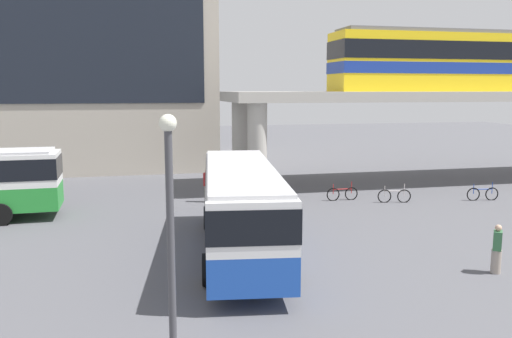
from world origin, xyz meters
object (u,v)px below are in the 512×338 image
(bus_main, at_px, (241,201))
(bicycle_red, at_px, (342,194))
(station_building, at_px, (67,46))
(bicycle_silver, at_px, (394,196))
(pedestrian_near_building, at_px, (207,186))
(pedestrian_at_kerb, at_px, (497,251))
(train, at_px, (483,61))
(bicycle_blue, at_px, (483,194))

(bus_main, height_order, bicycle_red, bus_main)
(station_building, distance_m, bus_main, 28.83)
(bicycle_silver, bearing_deg, pedestrian_near_building, 166.51)
(station_building, xyz_separation_m, bicycle_red, (16.00, -18.45, -9.00))
(station_building, height_order, bus_main, station_building)
(station_building, relative_size, bus_main, 1.96)
(station_building, height_order, bicycle_silver, station_building)
(bicycle_silver, bearing_deg, bus_main, -144.84)
(bus_main, relative_size, pedestrian_at_kerb, 6.89)
(bus_main, bearing_deg, bicycle_silver, 35.16)
(pedestrian_near_building, bearing_deg, train, 9.89)
(station_building, height_order, train, station_building)
(pedestrian_near_building, distance_m, pedestrian_at_kerb, 15.24)
(train, xyz_separation_m, pedestrian_at_kerb, (-10.84, -16.35, -7.06))
(bicycle_red, bearing_deg, pedestrian_near_building, 170.78)
(bicycle_red, height_order, pedestrian_near_building, pedestrian_near_building)
(station_building, bearing_deg, pedestrian_at_kerb, -61.42)
(bicycle_silver, xyz_separation_m, bicycle_blue, (4.96, -0.56, 0.00))
(bicycle_red, distance_m, pedestrian_at_kerb, 11.95)
(pedestrian_near_building, xyz_separation_m, pedestrian_at_kerb, (7.78, -13.10, -0.10))
(bicycle_silver, distance_m, bicycle_blue, 4.99)
(station_building, relative_size, pedestrian_near_building, 12.09)
(train, bearing_deg, bicycle_blue, -122.63)
(train, height_order, pedestrian_near_building, train)
(bicycle_blue, bearing_deg, bicycle_red, 166.99)
(pedestrian_near_building, height_order, pedestrian_at_kerb, pedestrian_near_building)
(train, distance_m, pedestrian_near_building, 20.14)
(bus_main, distance_m, bicycle_blue, 16.04)
(station_building, distance_m, pedestrian_near_building, 21.15)
(pedestrian_near_building, bearing_deg, bus_main, -89.93)
(bicycle_blue, xyz_separation_m, pedestrian_at_kerb, (-6.91, -10.21, 0.41))
(bicycle_silver, relative_size, pedestrian_near_building, 0.96)
(bus_main, xyz_separation_m, bicycle_red, (7.22, 8.00, -1.63))
(train, bearing_deg, bicycle_silver, -147.90)
(bicycle_silver, bearing_deg, train, 32.10)
(bicycle_silver, relative_size, pedestrian_at_kerb, 1.08)
(bus_main, bearing_deg, train, 33.73)
(bicycle_silver, height_order, pedestrian_near_building, pedestrian_near_building)
(train, distance_m, bicycle_red, 14.32)
(pedestrian_at_kerb, bearing_deg, station_building, 118.58)
(pedestrian_near_building, bearing_deg, bicycle_silver, -13.49)
(bicycle_blue, distance_m, pedestrian_at_kerb, 12.33)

